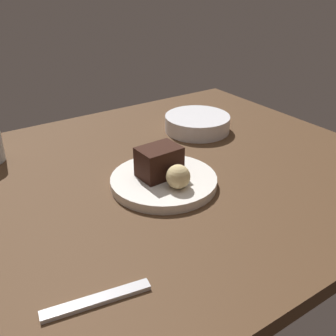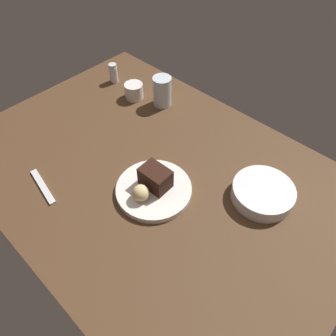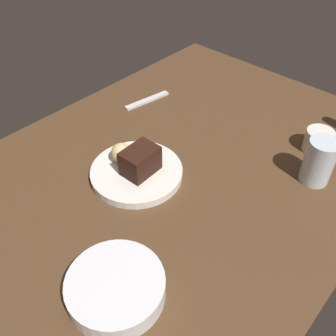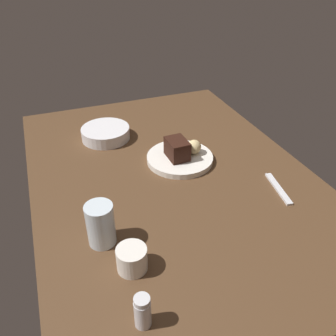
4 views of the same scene
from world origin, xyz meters
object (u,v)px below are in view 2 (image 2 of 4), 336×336
water_glass (162,91)px  coffee_cup (134,91)px  dessert_plate (154,190)px  chocolate_cake_slice (155,178)px  bread_roll (141,193)px  side_bowl (263,193)px  salt_shaker (114,73)px  dessert_spoon (43,186)px

water_glass → coffee_cup: (10.51, 4.51, -2.61)cm
dessert_plate → water_glass: (27.00, -31.41, 4.56)cm
chocolate_cake_slice → bread_roll: size_ratio=1.77×
bread_roll → coffee_cup: 49.28cm
bread_roll → side_bowl: size_ratio=0.27×
bread_roll → water_glass: size_ratio=0.43×
coffee_cup → salt_shaker: bearing=-7.5°
water_glass → chocolate_cake_slice: bearing=131.4°
dessert_plate → dessert_spoon: bearing=40.5°
dessert_plate → chocolate_cake_slice: chocolate_cake_slice is taller
side_bowl → coffee_cup: 61.58cm
water_glass → side_bowl: 52.12cm
salt_shaker → water_glass: bearing=-173.7°
dessert_plate → salt_shaker: (51.31, -28.72, 2.83)cm
coffee_cup → dessert_plate: bearing=144.3°
bread_roll → water_glass: 45.35cm
chocolate_cake_slice → salt_shaker: 57.97cm
dessert_plate → dessert_spoon: size_ratio=1.45×
bread_roll → salt_shaker: salt_shaker is taller
bread_roll → water_glass: bearing=-53.3°
dessert_plate → coffee_cup: coffee_cup is taller
coffee_cup → side_bowl: bearing=173.0°
bread_roll → coffee_cup: size_ratio=0.68×
side_bowl → dessert_spoon: bearing=40.0°
water_glass → side_bowl: (-50.61, 12.01, -3.38)cm
dessert_plate → dessert_spoon: dessert_plate is taller
dessert_spoon → salt_shaker: bearing=-51.6°
chocolate_cake_slice → coffee_cup: bearing=-34.7°
side_bowl → water_glass: bearing=-13.3°
coffee_cup → water_glass: bearing=-156.8°
bread_roll → dessert_spoon: bread_roll is taller
dessert_spoon → dessert_plate: bearing=-129.2°
chocolate_cake_slice → dessert_plate: bearing=106.2°
side_bowl → bread_roll: bearing=46.0°
water_glass → dessert_spoon: water_glass is taller
dessert_spoon → side_bowl: bearing=-129.8°
water_glass → coffee_cup: bearing=23.2°
bread_roll → coffee_cup: bearing=-40.3°
dessert_plate → bread_roll: bread_roll is taller
chocolate_cake_slice → salt_shaker: bearing=-28.4°
chocolate_cake_slice → dessert_spoon: 33.28cm
salt_shaker → coffee_cup: (-13.81, 1.82, -0.88)cm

